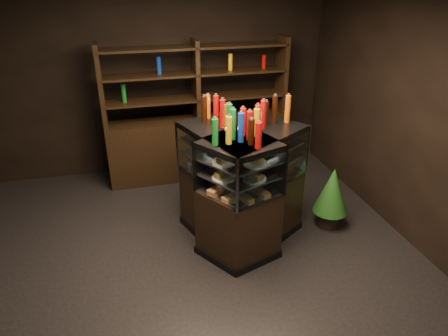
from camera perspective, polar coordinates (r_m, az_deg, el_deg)
The scene contains 7 objects.
ground at distance 4.38m, azimuth -4.74°, elevation -13.40°, with size 5.00×5.00×0.00m, color black.
room_shell at distance 3.49m, azimuth -5.91°, elevation 12.04°, with size 5.02×5.02×3.01m.
display_case at distance 4.47m, azimuth 2.25°, elevation -5.43°, with size 1.42×1.35×1.33m.
food_display at distance 4.19m, azimuth 2.38°, elevation 1.29°, with size 1.05×1.14×0.41m.
bottles_top at distance 4.03m, azimuth 2.50°, elevation 6.96°, with size 0.89×1.00×0.30m.
potted_conifer at distance 4.86m, azimuth 15.22°, elevation -2.97°, with size 0.41×0.41×0.87m.
back_shelving at distance 5.91m, azimuth -3.78°, elevation 4.34°, with size 2.60×0.46×2.00m.
Camera 1 is at (-0.48, -3.36, 2.78)m, focal length 32.00 mm.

